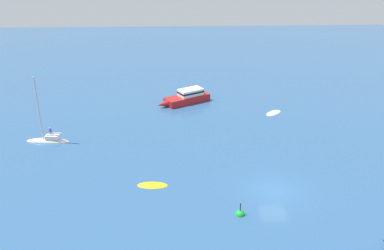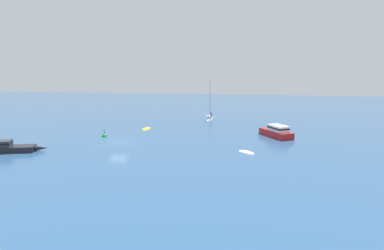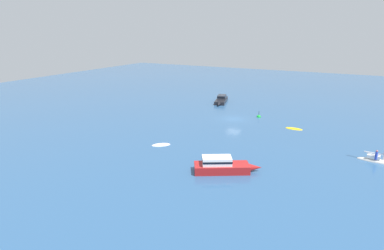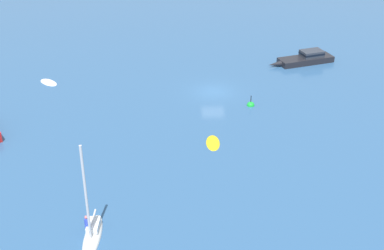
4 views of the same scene
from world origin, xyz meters
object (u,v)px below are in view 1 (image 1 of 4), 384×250
tender_1 (153,185)px  channel_buoy (240,214)px  launch (187,97)px  sailboat (48,139)px  tender (274,113)px

tender_1 → channel_buoy: (-7.52, 4.81, 0.01)m
tender_1 → channel_buoy: size_ratio=1.92×
launch → channel_buoy: 26.81m
sailboat → channel_buoy: (-19.84, 14.59, -0.26)m
tender_1 → tender: bearing=52.4°
tender → launch: 12.29m
tender → channel_buoy: 23.33m
tender_1 → launch: (-3.77, -21.73, 0.78)m
tender → tender_1: (15.18, 17.23, 0.00)m
sailboat → tender_1: size_ratio=2.76×
tender → sailboat: bearing=152.8°
launch → channel_buoy: (-3.76, 26.54, -0.77)m
tender → launch: launch is taller
tender → channel_buoy: channel_buoy is taller
tender → channel_buoy: (7.66, 22.04, 0.01)m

